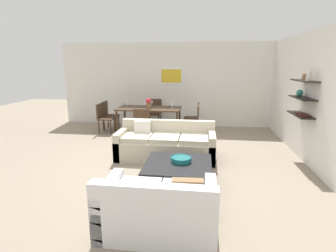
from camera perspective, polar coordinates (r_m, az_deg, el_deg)
The scene contains 19 objects.
ground_plane at distance 5.61m, azimuth -1.57°, elevation -7.90°, with size 18.00×18.00×0.00m, color gray.
back_wall_unit at distance 8.73m, azimuth 4.02°, elevation 8.90°, with size 8.40×0.09×2.70m.
right_wall_shelf_unit at distance 6.20m, azimuth 28.31°, elevation 5.44°, with size 0.34×8.20×2.70m.
sofa_beige at distance 5.82m, azimuth -0.48°, elevation -4.06°, with size 2.12×0.90×0.78m.
loveseat_white at distance 3.40m, azimuth -2.07°, elevation -17.54°, with size 1.42×0.90×0.78m.
coffee_table at distance 4.62m, azimuth 2.20°, elevation -10.23°, with size 1.13×1.08×0.38m.
decorative_bowl at distance 4.59m, azimuth 2.87°, elevation -7.17°, with size 0.36×0.36×0.09m.
dining_table at distance 7.87m, azimuth -4.12°, elevation 3.46°, with size 1.87×0.92×0.75m.
dining_chair_right_far at distance 7.95m, azimuth 5.74°, elevation 2.24°, with size 0.44×0.44×0.88m.
dining_chair_head at distance 8.74m, azimuth -2.96°, elevation 3.31°, with size 0.44×0.44×0.88m.
dining_chair_left_far at distance 8.47m, azimuth -12.76°, elevation 2.66°, with size 0.44×0.44×0.88m.
dining_chair_right_near at distance 7.54m, azimuth 5.63°, elevation 1.63°, with size 0.44×0.44×0.88m.
dining_chair_foot at distance 7.07m, azimuth -5.50°, elevation 0.83°, with size 0.44×0.44×0.88m.
dining_chair_left_near at distance 8.09m, azimuth -13.76°, elevation 2.10°, with size 0.44×0.44×0.88m.
wine_glass_head at distance 8.23m, azimuth -3.58°, elevation 5.16°, with size 0.07×0.07×0.15m.
wine_glass_left_far at distance 8.12m, azimuth -8.78°, elevation 4.95°, with size 0.07×0.07×0.17m.
wine_glass_right_far at distance 7.84m, azimuth 0.99°, elevation 4.90°, with size 0.07×0.07×0.18m.
wine_glass_right_near at distance 7.62m, azimuth 0.80°, elevation 4.63°, with size 0.07×0.07×0.17m.
centerpiece_vase at distance 7.78m, azimuth -4.22°, elevation 5.01°, with size 0.16×0.16×0.30m.
Camera 1 is at (0.84, -5.16, 2.05)m, focal length 28.17 mm.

